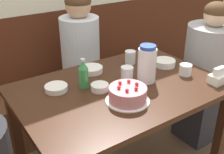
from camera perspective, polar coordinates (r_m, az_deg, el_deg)
The scene contains 15 objects.
bench_seat at distance 2.60m, azimuth -9.32°, elevation -5.54°, with size 2.19×0.38×0.42m.
dining_table at distance 1.75m, azimuth 1.66°, elevation -4.91°, with size 1.23×0.84×0.77m.
birthday_cake at distance 1.53m, azimuth 3.21°, elevation -3.53°, with size 0.24×0.24×0.10m.
water_pitcher at distance 1.73m, azimuth 7.11°, elevation 2.64°, with size 0.11×0.11×0.24m.
soju_bottle at distance 1.66m, azimuth -5.84°, elevation 0.60°, with size 0.06×0.06×0.18m.
napkin_holder at distance 1.84m, azimuth 20.75°, elevation -0.07°, with size 0.11×0.08×0.11m.
bowl_soup_white at distance 2.00m, azimuth 10.66°, elevation 2.87°, with size 0.15×0.15×0.04m.
bowl_rice_small at distance 1.87m, azimuth -4.16°, elevation 1.55°, with size 0.15×0.15×0.04m.
bowl_side_dish at distance 1.65m, azimuth -2.51°, elevation -2.08°, with size 0.11×0.11×0.04m.
bowl_sauce_shallow at distance 1.68m, azimuth -11.27°, elevation -2.21°, with size 0.13×0.13×0.03m.
glass_water_tall at distance 2.00m, azimuth 3.72°, elevation 4.04°, with size 0.08×0.08×0.09m.
glass_tumbler_short at distance 1.74m, azimuth 3.08°, elevation 0.62°, with size 0.08×0.08×0.09m.
glass_shot_small at distance 1.89m, azimuth 14.69°, elevation 1.44°, with size 0.08×0.08×0.07m.
person_teal_shirt at distance 2.35m, azimuth -6.20°, elevation 1.21°, with size 0.31×0.34×1.23m.
person_grey_tee at distance 2.37m, azimuth 18.55°, elevation 0.18°, with size 0.38×0.38×1.17m.
Camera 1 is at (-0.89, -1.20, 1.57)m, focal length 45.00 mm.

